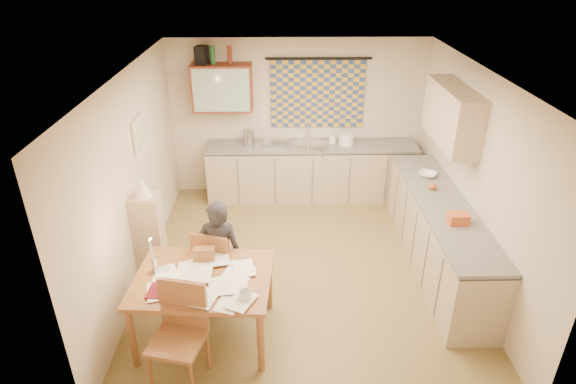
{
  "coord_description": "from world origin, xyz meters",
  "views": [
    {
      "loc": [
        -0.3,
        -5.09,
        3.7
      ],
      "look_at": [
        -0.2,
        0.2,
        0.99
      ],
      "focal_mm": 30.0,
      "sensor_mm": 36.0,
      "label": 1
    }
  ],
  "objects_px": {
    "stove": "(465,282)",
    "dining_table": "(206,306)",
    "shelf_stand": "(150,240)",
    "counter_right": "(438,235)",
    "person": "(220,254)",
    "counter_back": "(311,172)",
    "chair_far": "(219,277)"
  },
  "relations": [
    {
      "from": "counter_right",
      "to": "dining_table",
      "type": "height_order",
      "value": "counter_right"
    },
    {
      "from": "counter_back",
      "to": "stove",
      "type": "relative_size",
      "value": 3.63
    },
    {
      "from": "person",
      "to": "counter_right",
      "type": "bearing_deg",
      "value": -163.49
    },
    {
      "from": "stove",
      "to": "shelf_stand",
      "type": "relative_size",
      "value": 0.77
    },
    {
      "from": "counter_back",
      "to": "person",
      "type": "bearing_deg",
      "value": -114.41
    },
    {
      "from": "counter_right",
      "to": "shelf_stand",
      "type": "distance_m",
      "value": 3.55
    },
    {
      "from": "stove",
      "to": "shelf_stand",
      "type": "xyz_separation_m",
      "value": [
        -3.54,
        0.69,
        0.14
      ]
    },
    {
      "from": "person",
      "to": "shelf_stand",
      "type": "xyz_separation_m",
      "value": [
        -0.87,
        0.4,
        -0.07
      ]
    },
    {
      "from": "dining_table",
      "to": "shelf_stand",
      "type": "xyz_separation_m",
      "value": [
        -0.76,
        0.94,
        0.21
      ]
    },
    {
      "from": "stove",
      "to": "dining_table",
      "type": "distance_m",
      "value": 2.79
    },
    {
      "from": "chair_far",
      "to": "counter_right",
      "type": "bearing_deg",
      "value": -149.12
    },
    {
      "from": "counter_right",
      "to": "chair_far",
      "type": "height_order",
      "value": "chair_far"
    },
    {
      "from": "counter_back",
      "to": "person",
      "type": "distance_m",
      "value": 2.87
    },
    {
      "from": "dining_table",
      "to": "shelf_stand",
      "type": "relative_size",
      "value": 1.21
    },
    {
      "from": "counter_right",
      "to": "person",
      "type": "relative_size",
      "value": 2.23
    },
    {
      "from": "person",
      "to": "chair_far",
      "type": "bearing_deg",
      "value": -58.88
    },
    {
      "from": "counter_back",
      "to": "person",
      "type": "relative_size",
      "value": 2.5
    },
    {
      "from": "stove",
      "to": "counter_back",
      "type": "bearing_deg",
      "value": 117.23
    },
    {
      "from": "dining_table",
      "to": "person",
      "type": "height_order",
      "value": "person"
    },
    {
      "from": "dining_table",
      "to": "shelf_stand",
      "type": "bearing_deg",
      "value": 133.21
    },
    {
      "from": "stove",
      "to": "person",
      "type": "bearing_deg",
      "value": 173.89
    },
    {
      "from": "counter_back",
      "to": "chair_far",
      "type": "distance_m",
      "value": 2.82
    },
    {
      "from": "dining_table",
      "to": "chair_far",
      "type": "distance_m",
      "value": 0.61
    },
    {
      "from": "counter_back",
      "to": "counter_right",
      "type": "distance_m",
      "value": 2.43
    },
    {
      "from": "shelf_stand",
      "to": "counter_right",
      "type": "bearing_deg",
      "value": 4.47
    },
    {
      "from": "counter_back",
      "to": "stove",
      "type": "height_order",
      "value": "counter_back"
    },
    {
      "from": "counter_back",
      "to": "counter_right",
      "type": "height_order",
      "value": "same"
    },
    {
      "from": "counter_back",
      "to": "counter_right",
      "type": "xyz_separation_m",
      "value": [
        1.49,
        -1.92,
        -0.0
      ]
    },
    {
      "from": "dining_table",
      "to": "person",
      "type": "xyz_separation_m",
      "value": [
        0.11,
        0.53,
        0.28
      ]
    },
    {
      "from": "dining_table",
      "to": "counter_back",
      "type": "bearing_deg",
      "value": 71.65
    },
    {
      "from": "chair_far",
      "to": "shelf_stand",
      "type": "height_order",
      "value": "shelf_stand"
    },
    {
      "from": "counter_back",
      "to": "dining_table",
      "type": "bearing_deg",
      "value": -112.35
    }
  ]
}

